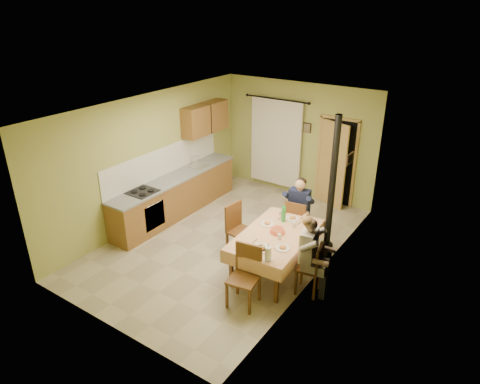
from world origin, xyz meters
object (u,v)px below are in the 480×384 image
Objects in this scene: dining_table at (275,252)px; chair_left at (241,240)px; chair_far at (297,231)px; stove_flue at (330,210)px; chair_right at (309,278)px; chair_near at (244,288)px; man_far at (299,204)px; man_right at (311,247)px.

chair_left reaches higher than dining_table.
chair_far is 0.35× the size of stove_flue.
chair_right is 0.91× the size of chair_left.
chair_right is (0.89, -1.30, -0.00)m from chair_far.
stove_flue reaches higher than chair_near.
chair_near is 1.13m from chair_right.
chair_right is (0.74, 0.85, -0.00)m from chair_near.
chair_right is 0.67× the size of man_far.
stove_flue is at bearing -0.13° from man_right.
dining_table is 1.11m from chair_near.
man_far is (-0.00, 0.01, 0.59)m from chair_far.
chair_near is at bearing -92.92° from man_far.
chair_far reaches higher than dining_table.
chair_near is at bearing -105.36° from stove_flue.
stove_flue reaches higher than chair_left.
man_right is (-0.01, -0.00, 0.59)m from chair_right.
man_far and man_right have the same top height.
chair_left is 1.79m from stove_flue.
man_far is 0.50× the size of stove_flue.
chair_right reaches higher than dining_table.
man_right is (0.73, 0.85, 0.59)m from chair_near.
chair_right is at bearing -90.00° from man_right.
chair_left is at bearing -63.23° from chair_near.
dining_table is at bearing 63.83° from chair_right.
chair_far is at bearing 25.13° from man_right.
man_far is at bearing 90.00° from chair_far.
chair_far is at bearing 92.01° from dining_table.
chair_left is (-1.62, 0.38, 0.00)m from chair_right.
dining_table is 1.27m from stove_flue.
man_right is at bearing -63.05° from man_far.
chair_left is at bearing -151.26° from stove_flue.
stove_flue is at bearing 0.46° from chair_right.
chair_left reaches higher than chair_far.
stove_flue is (-0.19, 1.17, 0.74)m from chair_right.
chair_left is at bearing 68.02° from chair_right.
chair_far is 1.57m from chair_right.
man_far is 0.73m from stove_flue.
chair_right is at bearing -62.65° from man_far.
dining_table is at bearing -96.35° from chair_near.
stove_flue reaches higher than man_right.
chair_near is at bearing -92.94° from chair_far.
man_far reaches higher than dining_table.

